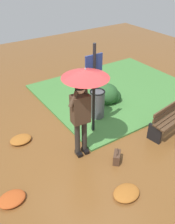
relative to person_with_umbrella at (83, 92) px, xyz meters
name	(u,v)px	position (x,y,z in m)	size (l,w,h in m)	color
ground_plane	(90,146)	(0.20, 0.05, -1.55)	(18.00, 18.00, 0.00)	brown
grass_verge	(117,90)	(2.51, 1.86, -1.53)	(4.80, 4.00, 0.05)	#47843D
person_with_umbrella	(83,92)	(0.00, 0.00, 0.00)	(0.96, 0.96, 2.04)	#2D2823
info_sign_post	(94,80)	(0.60, 0.49, -0.11)	(0.44, 0.07, 2.30)	black
handbag	(117,157)	(0.41, -0.70, -1.42)	(0.31, 0.31, 0.37)	#4C3323
park_bench	(172,118)	(2.25, -0.61, -1.15)	(1.40, 0.57, 0.75)	black
trash_bin	(97,104)	(1.06, 0.96, -1.13)	(0.42, 0.42, 0.83)	#4C4C51
shrub_cluster	(108,95)	(1.80, 1.41, -1.26)	(0.77, 0.70, 0.63)	#285628
leaf_pile_near_person	(12,199)	(-1.86, -0.42, -1.50)	(0.51, 0.41, 0.11)	#B74C1E
leaf_pile_by_bench	(21,139)	(-1.09, 1.13, -1.49)	(0.52, 0.42, 0.12)	#A86023
leaf_pile_far_path	(126,193)	(-0.01, -1.50, -1.49)	(0.54, 0.43, 0.12)	#A86023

